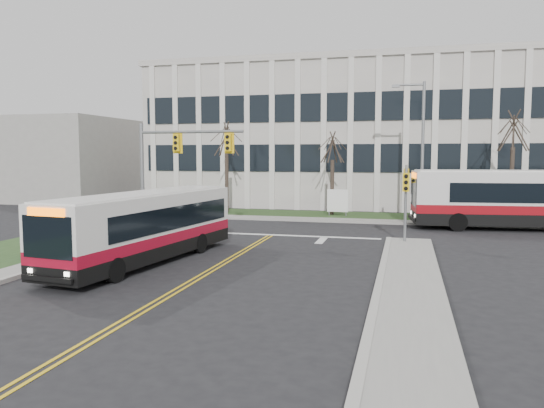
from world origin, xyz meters
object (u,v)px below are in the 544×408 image
(bus_main, at_px, (146,228))
(newspaper_box_blue, at_px, (29,249))
(streetlight, at_px, (420,143))
(newspaper_box_red, at_px, (46,238))
(bus_cross, at_px, (526,201))
(directory_sign, at_px, (338,201))

(bus_main, bearing_deg, newspaper_box_blue, -163.35)
(streetlight, height_order, newspaper_box_red, streetlight)
(bus_cross, bearing_deg, newspaper_box_red, -68.70)
(bus_cross, xyz_separation_m, newspaper_box_blue, (-22.27, -15.22, -1.26))
(bus_main, bearing_deg, newspaper_box_red, 169.69)
(bus_main, relative_size, newspaper_box_blue, 11.22)
(streetlight, xyz_separation_m, newspaper_box_red, (-17.53, -14.60, -4.72))
(newspaper_box_blue, height_order, newspaper_box_red, same)
(directory_sign, distance_m, bus_main, 18.76)
(streetlight, relative_size, newspaper_box_blue, 9.68)
(streetlight, distance_m, bus_main, 20.36)
(newspaper_box_red, bearing_deg, streetlight, 32.28)
(newspaper_box_blue, bearing_deg, newspaper_box_red, 102.45)
(streetlight, height_order, directory_sign, streetlight)
(directory_sign, xyz_separation_m, newspaper_box_blue, (-10.64, -18.72, -0.70))
(directory_sign, xyz_separation_m, bus_cross, (11.62, -3.50, 0.56))
(directory_sign, distance_m, newspaper_box_red, 19.93)
(streetlight, height_order, bus_main, streetlight)
(bus_cross, bearing_deg, directory_sign, -113.14)
(newspaper_box_blue, bearing_deg, bus_cross, 21.11)
(newspaper_box_blue, relative_size, newspaper_box_red, 1.00)
(streetlight, bearing_deg, bus_cross, -19.85)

